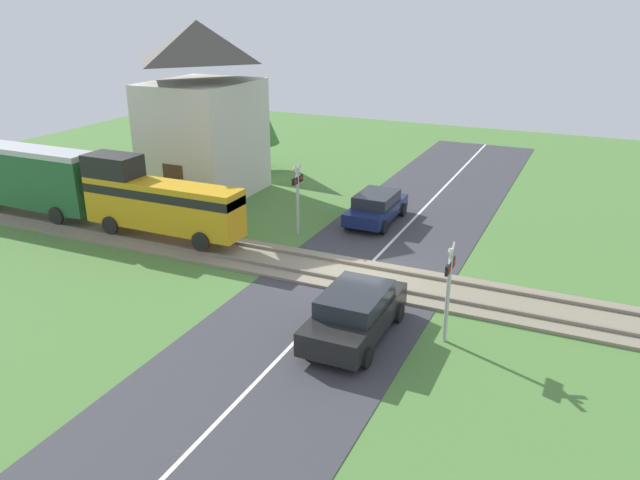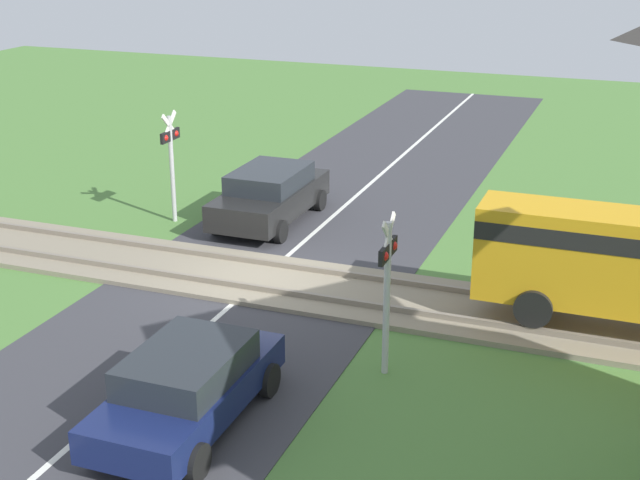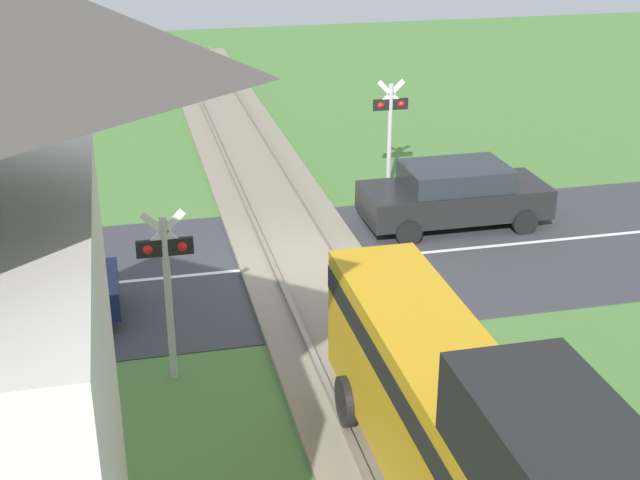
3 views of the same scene
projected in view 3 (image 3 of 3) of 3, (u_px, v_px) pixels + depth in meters
The scene contains 7 objects.
ground_plane at pixel (304, 265), 19.11m from camera, with size 60.00×60.00×0.00m, color #4C7A38.
road_surface at pixel (304, 265), 19.10m from camera, with size 48.00×6.40×0.02m.
track_bed at pixel (304, 262), 19.08m from camera, with size 2.80×48.00×0.24m.
car_near_crossing at pixel (454, 194), 20.91m from camera, with size 4.35×1.98×1.49m.
car_far_side at pixel (6, 292), 16.30m from camera, with size 4.03×1.87×1.35m.
crossing_signal_west_approach at pixel (390, 122), 22.50m from camera, with size 0.90×0.18×3.01m.
crossing_signal_east_approach at pixel (167, 273), 14.20m from camera, with size 0.90×0.18×3.01m.
Camera 3 is at (3.63, 17.00, 7.96)m, focal length 50.00 mm.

